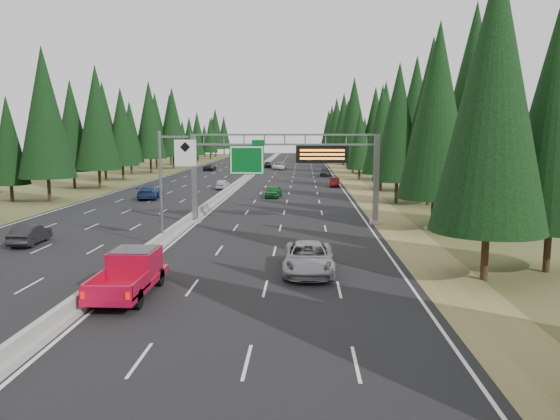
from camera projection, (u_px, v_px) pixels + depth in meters
The scene contains 19 objects.
road at pixel (245, 180), 92.88m from camera, with size 32.00×260.00×0.08m, color black.
shoulder_right at pixel (350, 181), 92.12m from camera, with size 3.60×260.00×0.06m, color olive.
shoulder_left at pixel (142, 180), 93.65m from camera, with size 3.60×260.00×0.06m, color #444C23.
median_barrier at pixel (245, 178), 92.83m from camera, with size 0.70×260.00×0.85m.
sign_gantry at pixel (292, 164), 47.14m from camera, with size 16.75×0.98×7.80m.
hov_sign_pole at pixel (169, 180), 37.76m from camera, with size 2.80×0.50×8.00m.
tree_row_right at pixel (386, 120), 78.56m from camera, with size 12.47×242.77×18.82m.
tree_row_left at pixel (84, 124), 78.86m from camera, with size 11.58×242.44×18.55m.
silver_minivan at pixel (308, 258), 30.82m from camera, with size 2.80×6.07×1.69m, color #9B9A9E.
red_pickup at pixel (132, 270), 26.84m from camera, with size 2.30×6.44×2.10m.
car_ahead_green at pixel (274, 191), 67.38m from camera, with size 1.70×4.22×1.44m, color #155C24.
car_ahead_dkred at pixel (334, 182), 80.88m from camera, with size 1.41×4.04×1.33m, color #500B0D.
car_ahead_dkgrey at pixel (325, 172), 101.41m from camera, with size 1.95×4.80×1.39m, color black.
car_ahead_white at pixel (279, 166), 119.45m from camera, with size 2.63×5.71×1.59m, color silver.
car_ahead_far at pixel (267, 164), 125.87m from camera, with size 1.77×4.39×1.50m, color black.
car_onc_near at pixel (30, 234), 38.73m from camera, with size 1.50×4.29×1.41m, color black.
car_onc_blue at pixel (150, 192), 65.78m from camera, with size 2.31×5.68×1.65m, color navy.
car_onc_white at pixel (223, 184), 77.40m from camera, with size 1.62×4.03×1.37m, color silver.
car_onc_far at pixel (210, 167), 116.24m from camera, with size 2.20×4.77×1.33m, color black.
Camera 1 is at (9.92, -12.35, 7.89)m, focal length 35.00 mm.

